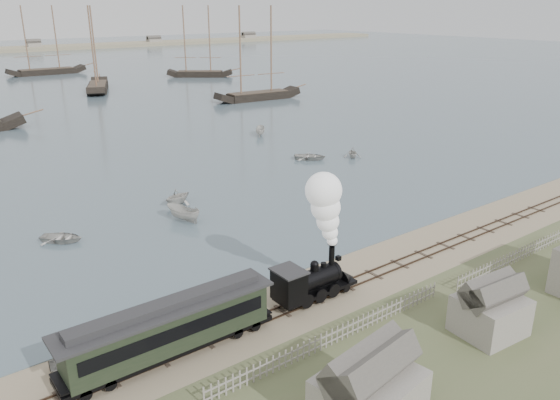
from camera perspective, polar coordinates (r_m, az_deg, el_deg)
ground at (r=43.66m, az=6.04°, el=-7.54°), size 600.00×600.00×0.00m
rail_track at (r=42.39m, az=7.90°, el=-8.45°), size 120.00×1.80×0.16m
picket_fence_west at (r=35.43m, az=6.01°, el=-14.60°), size 19.00×0.10×1.20m
picket_fence_east at (r=48.69m, az=23.17°, el=-6.14°), size 15.00×0.10×1.20m
shed_mid at (r=38.59m, az=20.84°, el=-12.80°), size 4.00×3.50×3.60m
locomotive at (r=38.55m, az=4.70°, el=-4.57°), size 7.11×2.65×8.86m
passenger_coach at (r=33.60m, az=-11.48°, el=-12.82°), size 13.39×2.58×3.25m
beached_dinghy at (r=35.18m, az=-19.77°, el=-15.31°), size 3.29×4.21×0.79m
rowboat_0 at (r=52.24m, az=-21.86°, el=-3.66°), size 4.55×4.59×0.78m
rowboat_1 at (r=58.45m, az=-10.65°, el=0.40°), size 3.59×3.90×1.72m
rowboat_2 at (r=53.80m, az=-10.10°, el=-1.39°), size 4.23×2.74×1.53m
rowboat_3 at (r=74.44m, az=3.14°, el=4.57°), size 5.18×5.19×0.89m
rowboat_4 at (r=75.88m, az=7.59°, el=4.93°), size 3.59×3.50×1.44m
rowboat_5 at (r=88.40m, az=-2.10°, el=7.19°), size 3.71×3.38×1.41m
schooner_3 at (r=142.56m, az=-18.91°, el=14.74°), size 12.43×21.25×20.00m
schooner_4 at (r=122.07m, az=-2.37°, el=15.07°), size 20.32×6.29×20.00m
schooner_5 at (r=164.45m, az=-8.54°, el=16.07°), size 17.53×14.68×20.00m
schooner_8 at (r=182.92m, az=-23.57°, el=15.06°), size 22.51×5.20×20.00m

